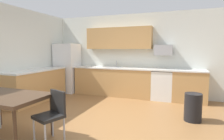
{
  "coord_description": "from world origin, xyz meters",
  "views": [
    {
      "loc": [
        1.68,
        -3.5,
        1.53
      ],
      "look_at": [
        0.0,
        1.0,
        1.0
      ],
      "focal_mm": 29.84,
      "sensor_mm": 36.0,
      "label": 1
    }
  ],
  "objects": [
    {
      "name": "countertop_left",
      "position": [
        -2.3,
        0.8,
        0.92
      ],
      "size": [
        0.64,
        2.0,
        0.04
      ],
      "primitive_type": "cube",
      "color": "silver",
      "rests_on": "cabinet_run_left"
    },
    {
      "name": "sink_faucet",
      "position": [
        -0.39,
        2.48,
        1.04
      ],
      "size": [
        0.02,
        0.02,
        0.24
      ],
      "primitive_type": "cylinder",
      "color": "#B2B5BA",
      "rests_on": "countertop_back"
    },
    {
      "name": "wall_back",
      "position": [
        0.0,
        2.65,
        1.35
      ],
      "size": [
        5.8,
        0.1,
        2.7
      ],
      "primitive_type": "cube",
      "color": "silver",
      "rests_on": "ground"
    },
    {
      "name": "wall_left",
      "position": [
        -2.65,
        0.0,
        1.35
      ],
      "size": [
        0.1,
        5.8,
        2.7
      ],
      "primitive_type": "cube",
      "color": "silver",
      "rests_on": "ground"
    },
    {
      "name": "countertop_back",
      "position": [
        0.0,
        2.3,
        0.92
      ],
      "size": [
        4.8,
        0.64,
        0.04
      ],
      "primitive_type": "cube",
      "color": "silver",
      "rests_on": "cabinet_run_back"
    },
    {
      "name": "oven_range",
      "position": [
        1.16,
        2.3,
        0.46
      ],
      "size": [
        0.6,
        0.6,
        0.91
      ],
      "color": "white",
      "rests_on": "ground"
    },
    {
      "name": "upper_cabinets_back",
      "position": [
        -0.3,
        2.43,
        1.9
      ],
      "size": [
        2.2,
        0.34,
        0.7
      ],
      "primitive_type": "cube",
      "color": "tan"
    },
    {
      "name": "ground_plane",
      "position": [
        0.0,
        0.0,
        0.0
      ],
      "size": [
        12.0,
        12.0,
        0.0
      ],
      "primitive_type": "plane",
      "color": "olive"
    },
    {
      "name": "trash_bin",
      "position": [
        1.95,
        0.73,
        0.3
      ],
      "size": [
        0.36,
        0.36,
        0.6
      ],
      "primitive_type": "cylinder",
      "color": "black",
      "rests_on": "ground"
    },
    {
      "name": "dining_table",
      "position": [
        -1.1,
        -1.25,
        0.7
      ],
      "size": [
        1.4,
        0.9,
        0.77
      ],
      "color": "#422D1E",
      "rests_on": "ground"
    },
    {
      "name": "refrigerator",
      "position": [
        -2.18,
        2.22,
        0.87
      ],
      "size": [
        0.76,
        0.7,
        1.73
      ],
      "primitive_type": "cube",
      "color": "white",
      "rests_on": "ground"
    },
    {
      "name": "cabinet_run_left",
      "position": [
        -2.3,
        0.8,
        0.45
      ],
      "size": [
        0.6,
        2.0,
        0.9
      ],
      "primitive_type": "cube",
      "color": "tan",
      "rests_on": "ground"
    },
    {
      "name": "microwave",
      "position": [
        1.16,
        2.4,
        1.51
      ],
      "size": [
        0.54,
        0.36,
        0.32
      ],
      "primitive_type": "cube",
      "color": "#9EA0A5"
    },
    {
      "name": "chair_near_table",
      "position": [
        -0.27,
        -1.07,
        0.5
      ],
      "size": [
        0.51,
        0.51,
        0.85
      ],
      "color": "black",
      "rests_on": "ground"
    },
    {
      "name": "cabinet_run_back",
      "position": [
        -0.45,
        2.3,
        0.45
      ],
      "size": [
        2.61,
        0.6,
        0.9
      ],
      "primitive_type": "cube",
      "color": "tan",
      "rests_on": "ground"
    },
    {
      "name": "cabinet_run_back_right",
      "position": [
        1.93,
        2.3,
        0.45
      ],
      "size": [
        0.94,
        0.6,
        0.9
      ],
      "primitive_type": "cube",
      "color": "tan",
      "rests_on": "ground"
    },
    {
      "name": "sink_basin",
      "position": [
        -0.39,
        2.3,
        0.88
      ],
      "size": [
        0.48,
        0.4,
        0.14
      ],
      "primitive_type": "cube",
      "color": "#A5A8AD",
      "rests_on": "countertop_back"
    }
  ]
}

